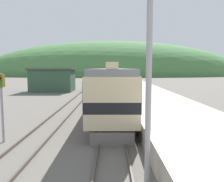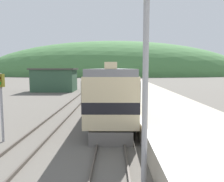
{
  "view_description": "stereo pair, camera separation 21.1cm",
  "coord_description": "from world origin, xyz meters",
  "px_view_note": "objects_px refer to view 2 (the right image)",
  "views": [
    {
      "loc": [
        -0.06,
        -0.6,
        4.08
      ],
      "look_at": [
        0.02,
        15.67,
        2.39
      ],
      "focal_mm": 35.0,
      "sensor_mm": 36.0,
      "label": 1
    },
    {
      "loc": [
        0.15,
        -0.6,
        4.08
      ],
      "look_at": [
        0.02,
        15.67,
        2.39
      ],
      "focal_mm": 35.0,
      "sensor_mm": 36.0,
      "label": 2
    }
  ],
  "objects_px": {
    "carriage_second": "(113,78)",
    "signal_post_siding": "(1,93)",
    "express_train_lead_car": "(112,87)",
    "carriage_third": "(113,75)",
    "signal_mast_main": "(146,22)"
  },
  "relations": [
    {
      "from": "express_train_lead_car",
      "to": "signal_post_siding",
      "type": "xyz_separation_m",
      "value": [
        -6.03,
        -9.55,
        0.54
      ]
    },
    {
      "from": "carriage_second",
      "to": "signal_mast_main",
      "type": "relative_size",
      "value": 2.34
    },
    {
      "from": "express_train_lead_car",
      "to": "carriage_third",
      "type": "height_order",
      "value": "express_train_lead_car"
    },
    {
      "from": "carriage_second",
      "to": "signal_mast_main",
      "type": "xyz_separation_m",
      "value": [
        1.22,
        -35.65,
        3.4
      ]
    },
    {
      "from": "carriage_second",
      "to": "carriage_third",
      "type": "xyz_separation_m",
      "value": [
        0.0,
        20.82,
        0.0
      ]
    },
    {
      "from": "carriage_second",
      "to": "signal_post_siding",
      "type": "height_order",
      "value": "carriage_second"
    },
    {
      "from": "express_train_lead_car",
      "to": "carriage_third",
      "type": "bearing_deg",
      "value": 90.0
    },
    {
      "from": "express_train_lead_car",
      "to": "carriage_second",
      "type": "xyz_separation_m",
      "value": [
        0.0,
        21.67,
        -0.01
      ]
    },
    {
      "from": "carriage_third",
      "to": "carriage_second",
      "type": "bearing_deg",
      "value": -90.0
    },
    {
      "from": "express_train_lead_car",
      "to": "signal_post_siding",
      "type": "bearing_deg",
      "value": -122.25
    },
    {
      "from": "carriage_third",
      "to": "signal_post_siding",
      "type": "height_order",
      "value": "carriage_third"
    },
    {
      "from": "signal_mast_main",
      "to": "signal_post_siding",
      "type": "xyz_separation_m",
      "value": [
        -7.25,
        4.43,
        -2.85
      ]
    },
    {
      "from": "carriage_second",
      "to": "express_train_lead_car",
      "type": "bearing_deg",
      "value": -90.0
    },
    {
      "from": "carriage_second",
      "to": "signal_mast_main",
      "type": "distance_m",
      "value": 35.84
    },
    {
      "from": "signal_post_siding",
      "to": "carriage_second",
      "type": "bearing_deg",
      "value": 79.08
    }
  ]
}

